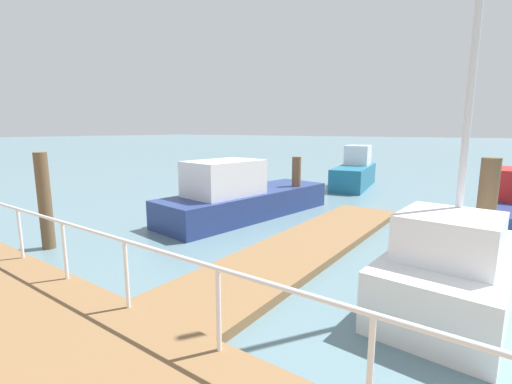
{
  "coord_description": "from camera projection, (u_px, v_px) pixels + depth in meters",
  "views": [
    {
      "loc": [
        -6.11,
        2.08,
        3.06
      ],
      "look_at": [
        1.02,
        7.18,
        1.52
      ],
      "focal_mm": 25.06,
      "sensor_mm": 36.0,
      "label": 1
    }
  ],
  "objects": [
    {
      "name": "boardwalk_railing",
      "position": [
        91.0,
        243.0,
        5.78
      ],
      "size": [
        0.06,
        23.76,
        1.08
      ],
      "color": "white",
      "rests_on": "boardwalk"
    },
    {
      "name": "floating_dock",
      "position": [
        303.0,
        247.0,
        9.11
      ],
      "size": [
        10.36,
        2.0,
        0.18
      ],
      "primitive_type": "cube",
      "color": "olive",
      "rests_on": "ground_plane"
    },
    {
      "name": "ground_plane",
      "position": [
        6.0,
        200.0,
        15.7
      ],
      "size": [
        300.0,
        300.0,
        0.0
      ],
      "primitive_type": "plane",
      "color": "slate"
    },
    {
      "name": "dock_piling_0",
      "position": [
        296.0,
        183.0,
        13.73
      ],
      "size": [
        0.34,
        0.34,
        2.04
      ],
      "primitive_type": "cylinder",
      "color": "brown",
      "rests_on": "ground_plane"
    },
    {
      "name": "dock_piling_2",
      "position": [
        45.0,
        201.0,
        9.12
      ],
      "size": [
        0.32,
        0.32,
        2.5
      ],
      "primitive_type": "cylinder",
      "color": "brown",
      "rests_on": "ground_plane"
    },
    {
      "name": "moored_boat_3",
      "position": [
        452.0,
        266.0,
        6.25
      ],
      "size": [
        4.2,
        2.03,
        8.49
      ],
      "color": "white",
      "rests_on": "ground_plane"
    },
    {
      "name": "dock_piling_1",
      "position": [
        485.0,
        224.0,
        6.88
      ],
      "size": [
        0.34,
        0.34,
        2.54
      ],
      "primitive_type": "cylinder",
      "color": "brown",
      "rests_on": "ground_plane"
    },
    {
      "name": "moored_boat_4",
      "position": [
        355.0,
        172.0,
        19.21
      ],
      "size": [
        5.11,
        2.35,
        2.19
      ],
      "color": "#1E6B8C",
      "rests_on": "ground_plane"
    },
    {
      "name": "moored_boat_0",
      "position": [
        242.0,
        197.0,
        12.52
      ],
      "size": [
        7.08,
        2.92,
        2.05
      ],
      "color": "navy",
      "rests_on": "ground_plane"
    }
  ]
}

